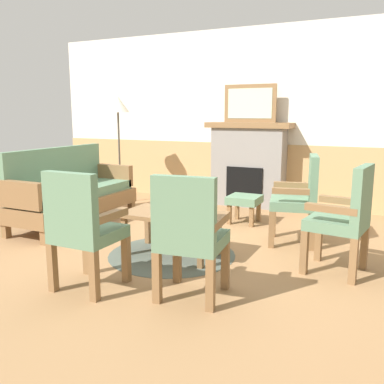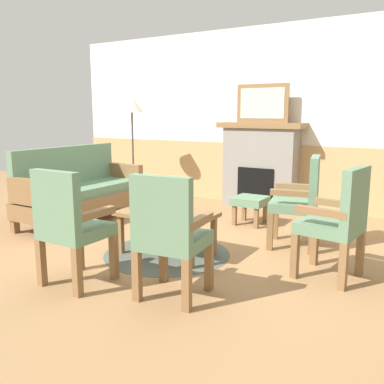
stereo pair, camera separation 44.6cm
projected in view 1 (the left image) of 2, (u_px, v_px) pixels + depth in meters
name	position (u px, v px, depth m)	size (l,w,h in m)	color
ground_plane	(178.00, 248.00, 4.49)	(14.00, 14.00, 0.00)	#997047
wall_back	(255.00, 120.00, 6.54)	(7.20, 0.14, 2.70)	silver
fireplace	(248.00, 164.00, 6.44)	(1.30, 0.44, 1.28)	gray
framed_picture	(250.00, 103.00, 6.28)	(0.80, 0.04, 0.56)	brown
couch	(71.00, 193.00, 5.43)	(0.70, 1.80, 0.98)	brown
coffee_table	(172.00, 218.00, 4.21)	(0.96, 0.56, 0.44)	brown
round_rug	(172.00, 254.00, 4.28)	(1.29, 1.29, 0.01)	#4C564C
book_on_table	(168.00, 210.00, 4.23)	(0.24, 0.14, 0.03)	maroon
footstool	(244.00, 201.00, 5.47)	(0.40, 0.40, 0.36)	brown
armchair_near_fireplace	(345.00, 215.00, 3.69)	(0.54, 0.54, 0.98)	brown
armchair_by_window_left	(300.00, 196.00, 4.55)	(0.57, 0.57, 0.98)	brown
armchair_front_left	(83.00, 225.00, 3.34)	(0.48, 0.48, 0.98)	brown
armchair_front_center	(189.00, 232.00, 3.16)	(0.53, 0.53, 0.98)	brown
floor_lamp_by_couch	(118.00, 111.00, 6.53)	(0.36, 0.36, 1.68)	#332D28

